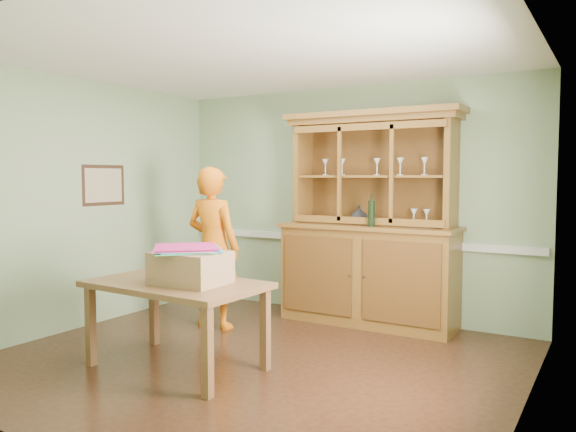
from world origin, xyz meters
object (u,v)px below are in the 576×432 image
Objects in this scene: china_hutch at (369,250)px; person at (213,248)px; cardboard_box at (191,268)px; dining_table at (176,292)px.

person is at bearing -143.78° from china_hutch.
china_hutch reaches higher than cardboard_box.
person is (-0.71, 1.20, -0.01)m from cardboard_box.
person is at bearing 120.65° from cardboard_box.
dining_table is at bearing 113.16° from person.
china_hutch is 1.35× the size of person.
china_hutch is at bearing -145.18° from person.
dining_table is 2.65× the size of cardboard_box.
cardboard_box reaches higher than dining_table.
person is at bearing 116.99° from dining_table.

